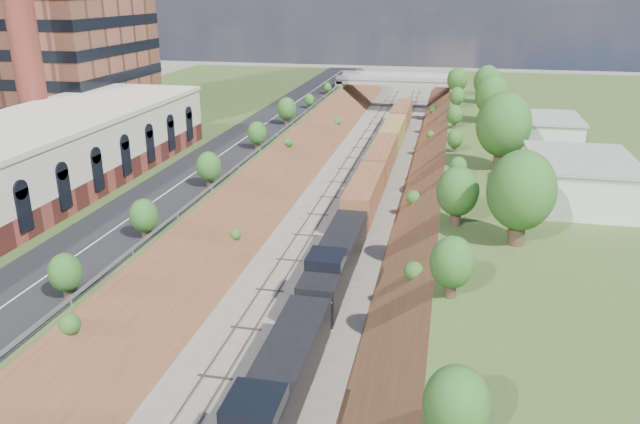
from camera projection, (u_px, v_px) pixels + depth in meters
platform_left at (86, 170)px, 78.14m from camera, size 44.00×180.00×5.00m
embankment_left at (255, 201)px, 74.68m from camera, size 10.00×180.00×10.00m
embankment_right at (441, 214)px, 70.38m from camera, size 10.00×180.00×10.00m
rail_left_track at (323, 205)px, 73.01m from camera, size 1.58×180.00×0.18m
rail_right_track at (367, 208)px, 71.99m from camera, size 1.58×180.00×0.18m
road at (217, 158)px, 73.85m from camera, size 8.00×180.00×0.10m
guardrail at (249, 156)px, 72.70m from camera, size 0.10×171.00×0.70m
overpass at (397, 87)px, 127.93m from camera, size 24.50×8.30×7.40m
white_building_near at (579, 181)px, 58.20m from camera, size 9.00×12.00×4.00m
white_building_far at (544, 133)px, 78.62m from camera, size 8.00×10.00×3.60m
tree_right_large at (521, 191)px, 47.62m from camera, size 5.25×5.25×7.61m
tree_left_crest at (25, 303)px, 35.64m from camera, size 2.45×2.45×3.55m
freight_train at (362, 200)px, 67.02m from camera, size 2.90×117.32×4.55m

